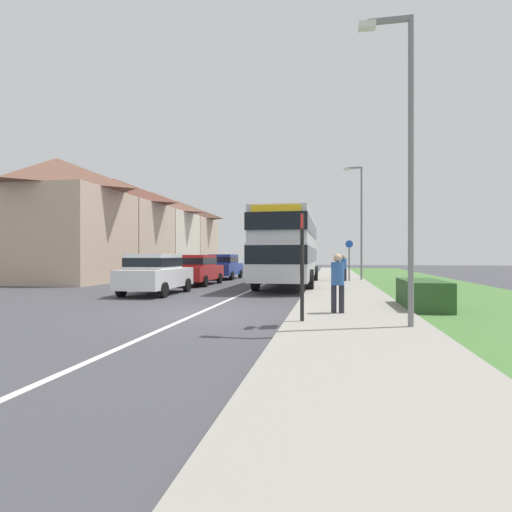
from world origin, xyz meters
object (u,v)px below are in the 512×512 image
(parked_car_red, at_px, (198,268))
(parked_car_blue, at_px, (224,266))
(pedestrian_at_stop, at_px, (338,280))
(pedestrian_walking_away, at_px, (344,266))
(double_decker_bus, at_px, (289,246))
(cycle_route_sign, at_px, (349,259))
(street_lamp_near, at_px, (405,149))
(parked_car_white, at_px, (155,272))
(bus_stop_sign, at_px, (302,259))
(street_lamp_mid, at_px, (360,215))

(parked_car_red, bearing_deg, parked_car_blue, 90.07)
(pedestrian_at_stop, bearing_deg, parked_car_red, 125.13)
(parked_car_red, relative_size, pedestrian_walking_away, 2.72)
(pedestrian_at_stop, bearing_deg, double_decker_bus, 102.53)
(cycle_route_sign, bearing_deg, street_lamp_near, -88.36)
(parked_car_white, bearing_deg, bus_stop_sign, -44.70)
(double_decker_bus, relative_size, bus_stop_sign, 4.12)
(parked_car_white, height_order, street_lamp_mid, street_lamp_mid)
(pedestrian_at_stop, bearing_deg, bus_stop_sign, -119.60)
(parked_car_white, bearing_deg, pedestrian_walking_away, 47.14)
(parked_car_white, distance_m, bus_stop_sign, 9.18)
(bus_stop_sign, xyz_separation_m, cycle_route_sign, (1.75, 15.22, -0.11))
(pedestrian_walking_away, xyz_separation_m, cycle_route_sign, (0.33, 0.23, 0.45))
(pedestrian_at_stop, distance_m, street_lamp_mid, 15.39)
(parked_car_white, height_order, pedestrian_walking_away, parked_car_white)
(double_decker_bus, height_order, bus_stop_sign, double_decker_bus)
(parked_car_red, bearing_deg, street_lamp_mid, 26.81)
(parked_car_white, relative_size, bus_stop_sign, 1.59)
(parked_car_blue, xyz_separation_m, pedestrian_walking_away, (7.96, -2.60, 0.05))
(street_lamp_near, bearing_deg, bus_stop_sign, 171.53)
(bus_stop_sign, bearing_deg, street_lamp_mid, 81.55)
(cycle_route_sign, bearing_deg, pedestrian_at_stop, -93.84)
(parked_car_white, xyz_separation_m, pedestrian_at_stop, (7.34, -4.99, 0.05))
(parked_car_blue, xyz_separation_m, street_lamp_mid, (8.97, -1.16, 3.18))
(double_decker_bus, bearing_deg, pedestrian_walking_away, 46.76)
(pedestrian_at_stop, relative_size, street_lamp_near, 0.25)
(cycle_route_sign, height_order, street_lamp_near, street_lamp_near)
(pedestrian_walking_away, distance_m, cycle_route_sign, 0.60)
(double_decker_bus, distance_m, street_lamp_near, 12.88)
(pedestrian_at_stop, xyz_separation_m, bus_stop_sign, (-0.83, -1.46, 0.56))
(parked_car_white, xyz_separation_m, parked_car_red, (-0.01, 5.46, -0.02))
(parked_car_white, distance_m, cycle_route_sign, 12.07)
(double_decker_bus, relative_size, street_lamp_mid, 1.51)
(parked_car_red, distance_m, cycle_route_sign, 8.93)
(street_lamp_near, bearing_deg, parked_car_red, 125.49)
(cycle_route_sign, bearing_deg, parked_car_red, -158.16)
(pedestrian_walking_away, relative_size, cycle_route_sign, 0.66)
(parked_car_white, distance_m, parked_car_red, 5.46)
(double_decker_bus, relative_size, parked_car_red, 2.36)
(double_decker_bus, distance_m, parked_car_white, 7.51)
(double_decker_bus, bearing_deg, cycle_route_sign, 45.75)
(parked_car_white, bearing_deg, pedestrian_at_stop, -34.20)
(parked_car_red, bearing_deg, pedestrian_walking_away, 21.24)
(cycle_route_sign, relative_size, street_lamp_near, 0.38)
(cycle_route_sign, bearing_deg, double_decker_bus, -134.25)
(parked_car_white, relative_size, cycle_route_sign, 1.64)
(double_decker_bus, xyz_separation_m, street_lamp_mid, (3.93, 4.54, 1.96))
(parked_car_blue, bearing_deg, cycle_route_sign, -15.96)
(pedestrian_walking_away, xyz_separation_m, street_lamp_near, (0.77, -15.33, 2.91))
(cycle_route_sign, xyz_separation_m, street_lamp_mid, (0.69, 1.21, 2.68))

